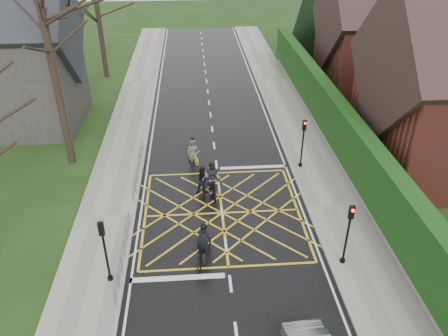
{
  "coord_description": "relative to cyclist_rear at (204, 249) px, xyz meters",
  "views": [
    {
      "loc": [
        -1.28,
        -18.3,
        13.84
      ],
      "look_at": [
        0.28,
        2.4,
        1.3
      ],
      "focal_mm": 35.0,
      "sensor_mm": 36.0,
      "label": 1
    }
  ],
  "objects": [
    {
      "name": "traffic_light_ne",
      "position": [
        6.15,
        7.66,
        1.01
      ],
      "size": [
        0.24,
        0.31,
        3.21
      ],
      "rotation": [
        0.0,
        0.0,
        3.14
      ],
      "color": "black",
      "rests_on": "ground"
    },
    {
      "name": "sidewalk_right",
      "position": [
        7.05,
        3.46,
        -0.58
      ],
      "size": [
        3.0,
        80.0,
        0.15
      ],
      "primitive_type": "cube",
      "color": "gray",
      "rests_on": "ground"
    },
    {
      "name": "church",
      "position": [
        -12.49,
        15.46,
        4.27
      ],
      "size": [
        8.8,
        7.8,
        11.0
      ],
      "color": "#2D2B28",
      "rests_on": "ground"
    },
    {
      "name": "cyclist_mid",
      "position": [
        0.65,
        5.22,
        0.01
      ],
      "size": [
        1.16,
        1.94,
        1.82
      ],
      "rotation": [
        0.0,
        0.0,
        0.15
      ],
      "color": "black",
      "rests_on": "ground"
    },
    {
      "name": "sidewalk_left",
      "position": [
        -4.95,
        3.46,
        -0.58
      ],
      "size": [
        3.0,
        80.0,
        0.15
      ],
      "primitive_type": "cube",
      "color": "gray",
      "rests_on": "ground"
    },
    {
      "name": "traffic_light_sw",
      "position": [
        -4.05,
        -1.04,
        1.01
      ],
      "size": [
        0.24,
        0.31,
        3.21
      ],
      "color": "black",
      "rests_on": "ground"
    },
    {
      "name": "railing_north",
      "position": [
        -3.6,
        7.46,
        0.13
      ],
      "size": [
        0.05,
        6.04,
        1.03
      ],
      "color": "slate",
      "rests_on": "ground"
    },
    {
      "name": "cyclist_rear",
      "position": [
        0.0,
        0.0,
        0.0
      ],
      "size": [
        1.35,
        2.2,
        2.02
      ],
      "rotation": [
        0.0,
        0.0,
        -0.33
      ],
      "color": "black",
      "rests_on": "ground"
    },
    {
      "name": "ground",
      "position": [
        1.05,
        3.46,
        -0.66
      ],
      "size": [
        120.0,
        120.0,
        0.0
      ],
      "primitive_type": "plane",
      "color": "black",
      "rests_on": "ground"
    },
    {
      "name": "cyclist_front",
      "position": [
        0.61,
        5.33,
        0.06
      ],
      "size": [
        1.11,
        2.02,
        1.95
      ],
      "rotation": [
        0.0,
        0.0,
        0.18
      ],
      "color": "black",
      "rests_on": "ground"
    },
    {
      "name": "hedge",
      "position": [
        8.8,
        9.46,
        1.44
      ],
      "size": [
        0.9,
        38.0,
        2.8
      ],
      "primitive_type": "cube",
      "color": "#0F330E",
      "rests_on": "stone_wall"
    },
    {
      "name": "traffic_light_se",
      "position": [
        6.15,
        -0.74,
        1.01
      ],
      "size": [
        0.24,
        0.31,
        3.21
      ],
      "rotation": [
        0.0,
        0.0,
        3.14
      ],
      "color": "black",
      "rests_on": "ground"
    },
    {
      "name": "stone_wall",
      "position": [
        8.8,
        9.46,
        -0.31
      ],
      "size": [
        0.5,
        38.0,
        0.7
      ],
      "primitive_type": "cube",
      "color": "slate",
      "rests_on": "ground"
    },
    {
      "name": "cyclist_lead",
      "position": [
        -0.37,
        9.03,
        -0.09
      ],
      "size": [
        1.16,
        1.77,
        1.63
      ],
      "rotation": [
        0.0,
        0.0,
        0.38
      ],
      "color": "yellow",
      "rests_on": "ground"
    },
    {
      "name": "house_far",
      "position": [
        15.8,
        21.46,
        3.7
      ],
      "size": [
        9.8,
        8.8,
        10.3
      ],
      "color": "maroon",
      "rests_on": "ground"
    },
    {
      "name": "conifer",
      "position": [
        11.8,
        29.46,
        4.34
      ],
      "size": [
        4.6,
        4.6,
        10.0
      ],
      "color": "black",
      "rests_on": "ground"
    },
    {
      "name": "railing_south",
      "position": [
        -3.6,
        -0.04,
        0.12
      ],
      "size": [
        0.05,
        5.04,
        1.03
      ],
      "color": "slate",
      "rests_on": "ground"
    },
    {
      "name": "cyclist_back",
      "position": [
        0.13,
        5.34,
        0.0
      ],
      "size": [
        0.78,
        1.74,
        1.74
      ],
      "rotation": [
        0.0,
        0.0,
        -0.01
      ],
      "color": "black",
      "rests_on": "ground"
    },
    {
      "name": "tree_near",
      "position": [
        -7.95,
        9.46,
        7.26
      ],
      "size": [
        9.24,
        9.24,
        11.44
      ],
      "color": "black",
      "rests_on": "ground"
    },
    {
      "name": "road",
      "position": [
        1.05,
        3.46,
        -0.65
      ],
      "size": [
        9.0,
        80.0,
        0.01
      ],
      "primitive_type": "cube",
      "color": "black",
      "rests_on": "ground"
    }
  ]
}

